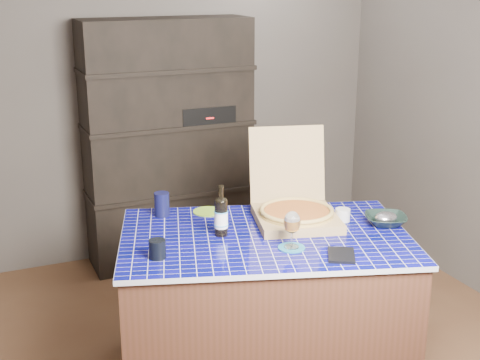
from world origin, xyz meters
name	(u,v)px	position (x,y,z in m)	size (l,w,h in m)	color
room	(255,144)	(0.00, 0.00, 1.25)	(3.50, 3.50, 3.50)	brown
shelving_unit	(169,143)	(0.00, 1.53, 0.90)	(1.20, 0.41, 1.80)	black
kitchen_island	(264,305)	(-0.01, -0.16, 0.41)	(1.69, 1.33, 0.81)	#43251A
pizza_box	(295,210)	(0.22, -0.05, 0.88)	(0.55, 0.61, 0.47)	#A27E53
mead_bottle	(221,216)	(-0.22, -0.08, 0.91)	(0.07, 0.07, 0.27)	black
teal_trivet	(292,248)	(0.03, -0.37, 0.81)	(0.13, 0.13, 0.01)	#196483
wine_glass	(292,223)	(0.03, -0.37, 0.94)	(0.08, 0.08, 0.19)	white
tumbler	(157,249)	(-0.61, -0.22, 0.85)	(0.08, 0.08, 0.09)	black
dvd_case	(341,255)	(0.20, -0.55, 0.82)	(0.12, 0.17, 0.01)	black
bowl	(386,220)	(0.64, -0.29, 0.84)	(0.22, 0.22, 0.05)	black
foil_contents	(386,218)	(0.64, -0.29, 0.85)	(0.13, 0.11, 0.06)	#B0B0BC
white_jar	(343,215)	(0.46, -0.15, 0.84)	(0.08, 0.08, 0.07)	silver
navy_cup	(162,204)	(-0.42, 0.32, 0.88)	(0.08, 0.08, 0.13)	black
green_trivet	(208,211)	(-0.16, 0.28, 0.81)	(0.17, 0.17, 0.01)	#7BAF25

